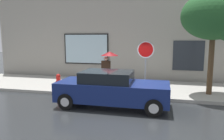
% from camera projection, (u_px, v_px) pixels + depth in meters
% --- Properties ---
extents(ground_plane, '(60.00, 60.00, 0.00)m').
position_uv_depth(ground_plane, '(121.00, 106.00, 8.80)').
color(ground_plane, '#282B2D').
extents(sidewalk, '(20.00, 4.00, 0.15)m').
position_uv_depth(sidewalk, '(132.00, 88.00, 11.68)').
color(sidewalk, '#A3A099').
rests_on(sidewalk, ground).
extents(building_facade, '(20.00, 0.67, 7.00)m').
position_uv_depth(building_facade, '(138.00, 26.00, 13.58)').
color(building_facade, '#9E998E').
rests_on(building_facade, ground).
extents(parked_car, '(4.45, 1.80, 1.44)m').
position_uv_depth(parked_car, '(112.00, 89.00, 8.66)').
color(parked_car, navy).
rests_on(parked_car, ground).
extents(fire_hydrant, '(0.30, 0.44, 0.71)m').
position_uv_depth(fire_hydrant, '(58.00, 81.00, 11.51)').
color(fire_hydrant, red).
rests_on(fire_hydrant, sidewalk).
extents(pedestrian_with_umbrella, '(0.94, 0.94, 1.89)m').
position_uv_depth(pedestrian_with_umbrella, '(108.00, 59.00, 11.60)').
color(pedestrian_with_umbrella, black).
rests_on(pedestrian_with_umbrella, sidewalk).
extents(street_tree, '(2.87, 2.44, 4.67)m').
position_uv_depth(street_tree, '(217.00, 17.00, 9.46)').
color(street_tree, '#4C3823').
rests_on(street_tree, sidewalk).
extents(stop_sign, '(0.76, 0.10, 2.46)m').
position_uv_depth(stop_sign, '(146.00, 57.00, 9.74)').
color(stop_sign, gray).
rests_on(stop_sign, sidewalk).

